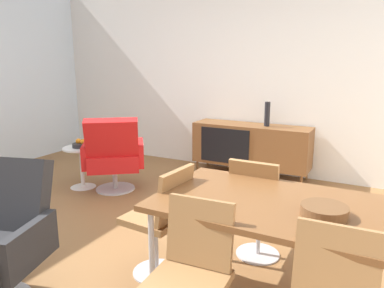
% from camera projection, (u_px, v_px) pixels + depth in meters
% --- Properties ---
extents(ground_plane, '(8.32, 8.32, 0.00)m').
position_uv_depth(ground_plane, '(135.00, 240.00, 3.33)').
color(ground_plane, olive).
extents(wall_back, '(6.80, 0.12, 2.80)m').
position_uv_depth(wall_back, '(241.00, 73.00, 5.25)').
color(wall_back, white).
rests_on(wall_back, ground_plane).
extents(sideboard, '(1.60, 0.45, 0.72)m').
position_uv_depth(sideboard, '(251.00, 145.00, 5.08)').
color(sideboard, brown).
rests_on(sideboard, ground_plane).
extents(vase_cobalt, '(0.07, 0.07, 0.32)m').
position_uv_depth(vase_cobalt, '(267.00, 114.00, 4.88)').
color(vase_cobalt, black).
rests_on(vase_cobalt, sideboard).
extents(dining_table, '(1.60, 0.90, 0.74)m').
position_uv_depth(dining_table, '(286.00, 211.00, 2.23)').
color(dining_table, brown).
rests_on(dining_table, ground_plane).
extents(wooden_bowl_on_table, '(0.26, 0.26, 0.06)m').
position_uv_depth(wooden_bowl_on_table, '(324.00, 211.00, 2.05)').
color(wooden_bowl_on_table, brown).
rests_on(wooden_bowl_on_table, dining_table).
extents(dining_chair_front_left, '(0.42, 0.45, 0.86)m').
position_uv_depth(dining_chair_front_left, '(191.00, 275.00, 1.96)').
color(dining_chair_front_left, '#9E7042').
rests_on(dining_chair_front_left, ground_plane).
extents(dining_chair_back_left, '(0.40, 0.42, 0.86)m').
position_uv_depth(dining_chair_back_left, '(257.00, 204.00, 2.92)').
color(dining_chair_back_left, '#9E7042').
rests_on(dining_chair_back_left, ground_plane).
extents(dining_chair_near_window, '(0.45, 0.43, 0.86)m').
position_uv_depth(dining_chair_near_window, '(162.00, 217.00, 2.69)').
color(dining_chair_near_window, '#9E7042').
rests_on(dining_chair_near_window, ground_plane).
extents(lounge_chair_red, '(0.90, 0.90, 0.95)m').
position_uv_depth(lounge_chair_red, '(113.00, 154.00, 4.46)').
color(lounge_chair_red, red).
rests_on(lounge_chair_red, ground_plane).
extents(side_table_round, '(0.44, 0.44, 0.52)m').
position_uv_depth(side_table_round, '(82.00, 163.00, 4.64)').
color(side_table_round, white).
rests_on(side_table_round, ground_plane).
extents(fruit_bowl, '(0.20, 0.20, 0.11)m').
position_uv_depth(fruit_bowl, '(81.00, 144.00, 4.59)').
color(fruit_bowl, '#262628').
rests_on(fruit_bowl, side_table_round).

